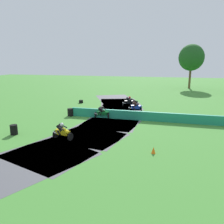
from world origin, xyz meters
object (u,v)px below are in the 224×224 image
motorcycle_fourth_black (129,102)px  traffic_cone (153,150)px  tire_stack_mid_b (81,102)px  motorcycle_trailing_blue (136,106)px  tire_stack_mid_a (70,112)px  motorcycle_lead_yellow (63,131)px  motorcycle_chase_green (103,112)px  tire_stack_near (14,130)px

motorcycle_fourth_black → traffic_cone: size_ratio=3.91×
tire_stack_mid_b → traffic_cone: traffic_cone is taller
motorcycle_trailing_blue → tire_stack_mid_a: size_ratio=2.12×
tire_stack_mid_a → motorcycle_lead_yellow: bearing=-69.7°
tire_stack_mid_a → tire_stack_mid_b: tire_stack_mid_a is taller
motorcycle_trailing_blue → traffic_cone: motorcycle_trailing_blue is taller
motorcycle_trailing_blue → traffic_cone: size_ratio=3.85×
motorcycle_chase_green → tire_stack_mid_b: motorcycle_chase_green is taller
motorcycle_trailing_blue → tire_stack_near: 13.32m
tire_stack_near → tire_stack_mid_a: same height
motorcycle_chase_green → motorcycle_fourth_black: bearing=76.5°
tire_stack_near → traffic_cone: 11.21m
motorcycle_chase_green → tire_stack_near: size_ratio=2.10×
motorcycle_lead_yellow → motorcycle_trailing_blue: size_ratio=1.01×
motorcycle_fourth_black → traffic_cone: motorcycle_fourth_black is taller
motorcycle_trailing_blue → traffic_cone: 11.74m
motorcycle_lead_yellow → motorcycle_trailing_blue: (3.98, 10.50, 0.00)m
motorcycle_lead_yellow → motorcycle_fourth_black: 13.71m
motorcycle_lead_yellow → motorcycle_chase_green: (1.06, 6.85, -0.02)m
motorcycle_trailing_blue → tire_stack_near: size_ratio=2.12×
tire_stack_mid_b → motorcycle_trailing_blue: bearing=-24.0°
motorcycle_fourth_black → tire_stack_mid_b: size_ratio=3.01×
motorcycle_chase_green → motorcycle_fourth_black: motorcycle_fourth_black is taller
motorcycle_lead_yellow → traffic_cone: (6.79, -0.89, -0.43)m
motorcycle_fourth_black → tire_stack_near: bearing=-117.8°
motorcycle_lead_yellow → tire_stack_mid_b: size_ratio=2.98×
tire_stack_near → tire_stack_mid_b: bearing=89.7°
motorcycle_chase_green → tire_stack_near: 8.64m
motorcycle_fourth_black → tire_stack_mid_a: bearing=-128.7°
motorcycle_lead_yellow → tire_stack_mid_b: 14.84m
tire_stack_mid_a → tire_stack_mid_b: size_ratio=1.40×
motorcycle_chase_green → tire_stack_near: motorcycle_chase_green is taller
motorcycle_lead_yellow → tire_stack_mid_a: (-2.57, 6.94, -0.25)m
tire_stack_mid_a → tire_stack_mid_b: (-1.74, 7.25, -0.20)m
tire_stack_mid_b → traffic_cone: bearing=-53.7°
tire_stack_mid_a → tire_stack_mid_b: bearing=103.5°
motorcycle_chase_green → tire_stack_mid_a: (-3.62, 0.09, -0.23)m
motorcycle_trailing_blue → motorcycle_lead_yellow: bearing=-110.8°
motorcycle_chase_green → tire_stack_near: (-5.42, -6.72, -0.23)m
tire_stack_near → tire_stack_mid_a: 7.05m
motorcycle_trailing_blue → tire_stack_near: bearing=-128.8°
motorcycle_chase_green → tire_stack_near: bearing=-128.9°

